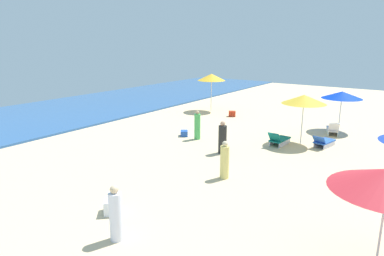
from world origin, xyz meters
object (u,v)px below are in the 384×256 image
lounge_chair_0_0 (324,142)px  beachgoer_0 (116,215)px  umbrella_1 (342,95)px  beachgoer_2 (225,161)px  cooler_box_2 (184,133)px  cooler_box_0 (232,114)px  cooler_box_1 (111,206)px  beachgoer_1 (222,139)px  umbrella_3 (211,77)px  lounge_chair_1_0 (333,129)px  lounge_chair_0_1 (279,140)px  umbrella_0 (304,99)px  beachgoer_4 (197,126)px

lounge_chair_0_0 → beachgoer_0: bearing=90.9°
umbrella_1 → beachgoer_0: size_ratio=1.51×
beachgoer_2 → cooler_box_2: (3.97, 4.85, -0.53)m
umbrella_1 → cooler_box_0: (-0.09, 7.01, -1.93)m
umbrella_1 → cooler_box_1: 14.96m
umbrella_1 → beachgoer_0: 15.59m
cooler_box_2 → beachgoer_1: bearing=30.9°
cooler_box_2 → umbrella_3: bearing=164.4°
cooler_box_0 → cooler_box_1: (-14.38, -3.70, 0.02)m
cooler_box_2 → cooler_box_1: bearing=-13.9°
cooler_box_2 → lounge_chair_1_0: bearing=91.4°
umbrella_1 → cooler_box_0: size_ratio=5.00×
umbrella_1 → cooler_box_1: size_ratio=4.12×
lounge_chair_0_0 → cooler_box_1: bearing=83.8°
beachgoer_1 → cooler_box_0: bearing=-116.6°
lounge_chair_0_0 → cooler_box_0: lounge_chair_0_0 is taller
lounge_chair_1_0 → cooler_box_1: 13.82m
lounge_chair_0_1 → cooler_box_2: lounge_chair_0_1 is taller
umbrella_0 → cooler_box_1: 11.10m
lounge_chair_0_0 → beachgoer_1: bearing=57.7°
beachgoer_2 → cooler_box_1: size_ratio=2.62×
lounge_chair_0_1 → cooler_box_2: size_ratio=3.14×
umbrella_3 → cooler_box_2: (-6.88, -2.57, -2.37)m
umbrella_3 → cooler_box_0: umbrella_3 is taller
lounge_chair_1_0 → beachgoer_2: (-9.04, 1.78, 0.40)m
umbrella_1 → beachgoer_2: (-10.07, 1.87, -1.44)m
lounge_chair_0_1 → beachgoer_1: bearing=63.1°
beachgoer_4 → cooler_box_2: beachgoer_4 is taller
lounge_chair_1_0 → umbrella_3: size_ratio=0.56×
umbrella_0 → beachgoer_4: bearing=116.4°
umbrella_0 → lounge_chair_1_0: 3.54m
lounge_chair_0_0 → beachgoer_2: bearing=84.0°
lounge_chair_1_0 → beachgoer_0: bearing=63.8°
cooler_box_2 → beachgoer_4: bearing=48.4°
beachgoer_2 → beachgoer_1: bearing=35.1°
beachgoer_4 → lounge_chair_0_0: bearing=65.7°
cooler_box_0 → umbrella_0: bearing=117.3°
umbrella_0 → umbrella_1: (3.81, -0.98, -0.17)m
beachgoer_1 → cooler_box_1: 7.00m
lounge_chair_1_0 → beachgoer_2: size_ratio=1.05×
beachgoer_4 → cooler_box_1: beachgoer_4 is taller
umbrella_1 → beachgoer_1: umbrella_1 is taller
beachgoer_4 → umbrella_1: bearing=90.0°
beachgoer_1 → cooler_box_1: bearing=39.2°
lounge_chair_0_0 → lounge_chair_1_0: bearing=-73.6°
umbrella_1 → cooler_box_1: (-14.47, 3.31, -1.90)m
umbrella_1 → beachgoer_1: bearing=155.1°
lounge_chair_1_0 → cooler_box_0: size_ratio=3.33×
lounge_chair_0_0 → umbrella_1: (3.73, 0.13, 1.86)m
lounge_chair_1_0 → umbrella_3: bearing=-29.5°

